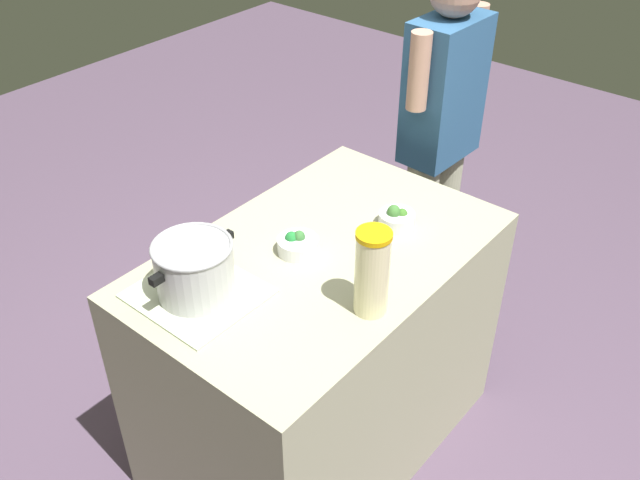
% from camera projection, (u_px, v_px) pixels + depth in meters
% --- Properties ---
extents(ground_plane, '(8.00, 8.00, 0.00)m').
position_uv_depth(ground_plane, '(320.00, 435.00, 2.81)').
color(ground_plane, '#554357').
extents(counter_slab, '(1.23, 0.79, 0.92)m').
position_uv_depth(counter_slab, '(320.00, 354.00, 2.54)').
color(counter_slab, '#9F9E80').
rests_on(counter_slab, ground_plane).
extents(dish_cloth, '(0.33, 0.36, 0.01)m').
position_uv_depth(dish_cloth, '(198.00, 294.00, 2.10)').
color(dish_cloth, beige).
rests_on(dish_cloth, counter_slab).
extents(cooking_pot, '(0.31, 0.24, 0.18)m').
position_uv_depth(cooking_pot, '(195.00, 268.00, 2.05)').
color(cooking_pot, '#B7B7BC').
rests_on(cooking_pot, dish_cloth).
extents(lemonade_pitcher, '(0.10, 0.10, 0.27)m').
position_uv_depth(lemonade_pitcher, '(372.00, 272.00, 1.97)').
color(lemonade_pitcher, beige).
rests_on(lemonade_pitcher, counter_slab).
extents(broccoli_bowl_front, '(0.12, 0.12, 0.08)m').
position_uv_depth(broccoli_bowl_front, '(397.00, 218.00, 2.38)').
color(broccoli_bowl_front, silver).
rests_on(broccoli_bowl_front, counter_slab).
extents(broccoli_bowl_center, '(0.13, 0.13, 0.08)m').
position_uv_depth(broccoli_bowl_center, '(298.00, 244.00, 2.26)').
color(broccoli_bowl_center, silver).
rests_on(broccoli_bowl_center, counter_slab).
extents(person_cook, '(0.50, 0.21, 1.61)m').
position_uv_depth(person_cook, '(439.00, 140.00, 2.97)').
color(person_cook, '#A6A78B').
rests_on(person_cook, ground_plane).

